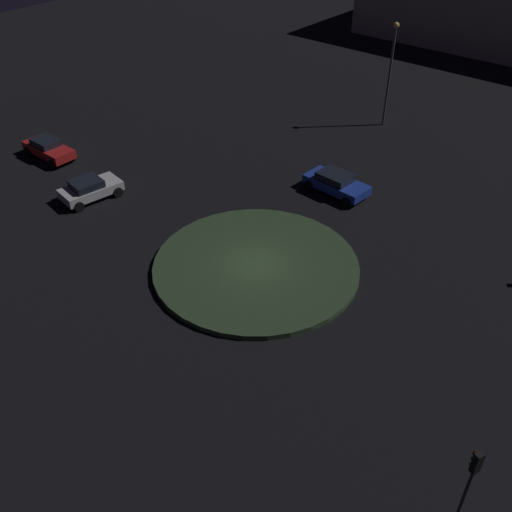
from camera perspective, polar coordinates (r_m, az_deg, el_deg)
name	(u,v)px	position (r m, az deg, el deg)	size (l,w,h in m)	color
ground_plane	(256,268)	(32.03, 0.00, -1.20)	(120.40, 120.40, 0.00)	black
roundabout_island	(256,266)	(31.93, 0.00, -0.98)	(11.30, 11.30, 0.31)	#2D4228
car_blue	(336,183)	(38.84, 7.84, 7.12)	(4.43, 2.39, 1.39)	#1E38A5
car_red	(48,148)	(45.52, -19.67, 9.89)	(4.29, 1.99, 1.43)	red
car_silver	(90,189)	(39.33, -15.95, 6.36)	(2.66, 4.11, 1.39)	silver
traffic_light_northwest	(472,473)	(21.38, 20.39, -19.29)	(0.39, 0.36, 3.73)	#2D2D2D
streetlamp_south	(391,65)	(47.96, 13.06, 17.74)	(0.44, 0.44, 8.01)	#4C4C51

